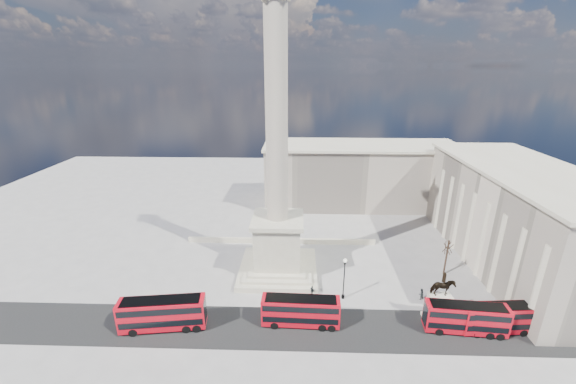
{
  "coord_description": "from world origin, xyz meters",
  "views": [
    {
      "loc": [
        3.62,
        -51.51,
        35.82
      ],
      "look_at": [
        1.89,
        2.59,
        16.46
      ],
      "focal_mm": 22.0,
      "sensor_mm": 36.0,
      "label": 1
    }
  ],
  "objects_px": {
    "red_bus_a": "(163,313)",
    "red_bus_b": "(301,311)",
    "victorian_lamp": "(344,275)",
    "pedestrian_walking": "(431,306)",
    "pedestrian_crossing": "(312,291)",
    "red_bus_c": "(466,318)",
    "nelsons_column": "(278,206)",
    "red_bus_d": "(500,318)",
    "pedestrian_standing": "(421,294)",
    "equestrian_statue": "(440,304)"
  },
  "relations": [
    {
      "from": "nelsons_column",
      "to": "pedestrian_standing",
      "type": "xyz_separation_m",
      "value": [
        23.66,
        -7.59,
        -11.95
      ]
    },
    {
      "from": "red_bus_d",
      "to": "pedestrian_crossing",
      "type": "xyz_separation_m",
      "value": [
        -26.29,
        7.61,
        -1.45
      ]
    },
    {
      "from": "red_bus_a",
      "to": "red_bus_b",
      "type": "xyz_separation_m",
      "value": [
        19.7,
        1.4,
        -0.17
      ]
    },
    {
      "from": "red_bus_b",
      "to": "pedestrian_standing",
      "type": "height_order",
      "value": "red_bus_b"
    },
    {
      "from": "pedestrian_standing",
      "to": "pedestrian_crossing",
      "type": "height_order",
      "value": "pedestrian_standing"
    },
    {
      "from": "equestrian_statue",
      "to": "pedestrian_crossing",
      "type": "distance_m",
      "value": 19.39
    },
    {
      "from": "victorian_lamp",
      "to": "pedestrian_walking",
      "type": "height_order",
      "value": "victorian_lamp"
    },
    {
      "from": "red_bus_a",
      "to": "red_bus_d",
      "type": "xyz_separation_m",
      "value": [
        47.86,
        0.91,
        -0.25
      ]
    },
    {
      "from": "pedestrian_standing",
      "to": "pedestrian_crossing",
      "type": "distance_m",
      "value": 17.63
    },
    {
      "from": "equestrian_statue",
      "to": "pedestrian_walking",
      "type": "relative_size",
      "value": 4.49
    },
    {
      "from": "equestrian_statue",
      "to": "pedestrian_standing",
      "type": "distance_m",
      "value": 5.57
    },
    {
      "from": "red_bus_b",
      "to": "pedestrian_crossing",
      "type": "height_order",
      "value": "red_bus_b"
    },
    {
      "from": "red_bus_c",
      "to": "nelsons_column",
      "type": "bearing_deg",
      "value": 156.34
    },
    {
      "from": "red_bus_c",
      "to": "pedestrian_walking",
      "type": "xyz_separation_m",
      "value": [
        -3.21,
        4.45,
        -1.43
      ]
    },
    {
      "from": "nelsons_column",
      "to": "red_bus_a",
      "type": "bearing_deg",
      "value": -134.86
    },
    {
      "from": "pedestrian_standing",
      "to": "nelsons_column",
      "type": "bearing_deg",
      "value": -47.51
    },
    {
      "from": "pedestrian_crossing",
      "to": "pedestrian_standing",
      "type": "bearing_deg",
      "value": -130.89
    },
    {
      "from": "nelsons_column",
      "to": "pedestrian_crossing",
      "type": "xyz_separation_m",
      "value": [
        6.04,
        -7.09,
        -12.05
      ]
    },
    {
      "from": "red_bus_a",
      "to": "pedestrian_standing",
      "type": "height_order",
      "value": "red_bus_a"
    },
    {
      "from": "victorian_lamp",
      "to": "red_bus_b",
      "type": "bearing_deg",
      "value": -136.83
    },
    {
      "from": "nelsons_column",
      "to": "victorian_lamp",
      "type": "distance_m",
      "value": 16.02
    },
    {
      "from": "red_bus_b",
      "to": "red_bus_a",
      "type": "bearing_deg",
      "value": -173.99
    },
    {
      "from": "red_bus_b",
      "to": "victorian_lamp",
      "type": "distance_m",
      "value": 9.64
    },
    {
      "from": "nelsons_column",
      "to": "pedestrian_walking",
      "type": "height_order",
      "value": "nelsons_column"
    },
    {
      "from": "nelsons_column",
      "to": "pedestrian_crossing",
      "type": "height_order",
      "value": "nelsons_column"
    },
    {
      "from": "red_bus_a",
      "to": "red_bus_b",
      "type": "height_order",
      "value": "red_bus_a"
    },
    {
      "from": "nelsons_column",
      "to": "red_bus_b",
      "type": "xyz_separation_m",
      "value": [
        4.17,
        -14.21,
        -10.53
      ]
    },
    {
      "from": "victorian_lamp",
      "to": "pedestrian_walking",
      "type": "xyz_separation_m",
      "value": [
        13.18,
        -2.75,
        -3.38
      ]
    },
    {
      "from": "red_bus_c",
      "to": "pedestrian_walking",
      "type": "bearing_deg",
      "value": 130.77
    },
    {
      "from": "red_bus_b",
      "to": "pedestrian_crossing",
      "type": "xyz_separation_m",
      "value": [
        1.87,
        7.12,
        -1.53
      ]
    },
    {
      "from": "red_bus_b",
      "to": "pedestrian_crossing",
      "type": "relative_size",
      "value": 6.56
    },
    {
      "from": "equestrian_statue",
      "to": "pedestrian_crossing",
      "type": "xyz_separation_m",
      "value": [
        -18.43,
        5.67,
        -2.04
      ]
    },
    {
      "from": "victorian_lamp",
      "to": "equestrian_statue",
      "type": "height_order",
      "value": "equestrian_statue"
    },
    {
      "from": "red_bus_d",
      "to": "pedestrian_crossing",
      "type": "bearing_deg",
      "value": 159.65
    },
    {
      "from": "pedestrian_walking",
      "to": "equestrian_statue",
      "type": "bearing_deg",
      "value": -115.97
    },
    {
      "from": "red_bus_c",
      "to": "pedestrian_crossing",
      "type": "xyz_separation_m",
      "value": [
        -21.41,
        7.86,
        -1.5
      ]
    },
    {
      "from": "red_bus_b",
      "to": "victorian_lamp",
      "type": "height_order",
      "value": "victorian_lamp"
    },
    {
      "from": "pedestrian_crossing",
      "to": "equestrian_statue",
      "type": "bearing_deg",
      "value": -146.36
    },
    {
      "from": "red_bus_d",
      "to": "equestrian_statue",
      "type": "relative_size",
      "value": 1.32
    },
    {
      "from": "pedestrian_walking",
      "to": "pedestrian_crossing",
      "type": "height_order",
      "value": "pedestrian_walking"
    },
    {
      "from": "red_bus_b",
      "to": "pedestrian_walking",
      "type": "height_order",
      "value": "red_bus_b"
    },
    {
      "from": "pedestrian_walking",
      "to": "pedestrian_standing",
      "type": "bearing_deg",
      "value": 69.2
    },
    {
      "from": "red_bus_a",
      "to": "pedestrian_crossing",
      "type": "bearing_deg",
      "value": 14.18
    },
    {
      "from": "nelsons_column",
      "to": "victorian_lamp",
      "type": "height_order",
      "value": "nelsons_column"
    },
    {
      "from": "nelsons_column",
      "to": "pedestrian_standing",
      "type": "bearing_deg",
      "value": -17.79
    },
    {
      "from": "red_bus_b",
      "to": "red_bus_c",
      "type": "relative_size",
      "value": 1.0
    },
    {
      "from": "red_bus_c",
      "to": "pedestrian_standing",
      "type": "bearing_deg",
      "value": 122.16
    },
    {
      "from": "red_bus_a",
      "to": "red_bus_b",
      "type": "distance_m",
      "value": 19.75
    },
    {
      "from": "pedestrian_standing",
      "to": "red_bus_c",
      "type": "bearing_deg",
      "value": 87.52
    },
    {
      "from": "nelsons_column",
      "to": "pedestrian_walking",
      "type": "distance_m",
      "value": 29.01
    }
  ]
}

